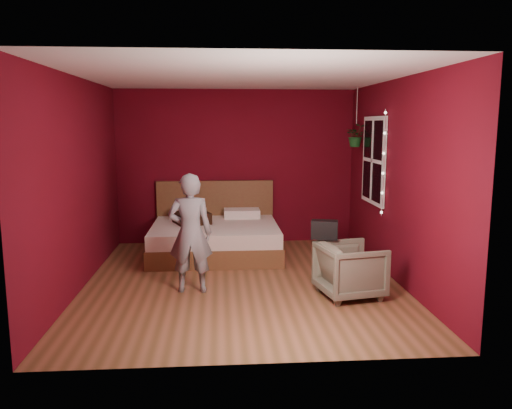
% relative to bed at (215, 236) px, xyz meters
% --- Properties ---
extents(floor, '(4.50, 4.50, 0.00)m').
position_rel_bed_xyz_m(floor, '(0.35, -1.46, -0.28)').
color(floor, brown).
rests_on(floor, ground).
extents(room_walls, '(4.04, 4.54, 2.62)m').
position_rel_bed_xyz_m(room_walls, '(0.35, -1.46, 1.40)').
color(room_walls, '#5A0917').
rests_on(room_walls, ground).
extents(window, '(0.05, 0.97, 1.27)m').
position_rel_bed_xyz_m(window, '(2.32, -0.56, 1.22)').
color(window, white).
rests_on(window, room_walls).
extents(fairy_lights, '(0.04, 0.04, 1.45)m').
position_rel_bed_xyz_m(fairy_lights, '(2.29, -1.08, 1.22)').
color(fairy_lights, silver).
rests_on(fairy_lights, room_walls).
extents(bed, '(1.96, 1.67, 1.08)m').
position_rel_bed_xyz_m(bed, '(0.00, 0.00, 0.00)').
color(bed, brown).
rests_on(bed, ground).
extents(person, '(0.54, 0.36, 1.45)m').
position_rel_bed_xyz_m(person, '(-0.28, -1.77, 0.45)').
color(person, slate).
rests_on(person, ground).
extents(armchair, '(0.82, 0.81, 0.64)m').
position_rel_bed_xyz_m(armchair, '(1.61, -2.09, 0.04)').
color(armchair, '#696753').
rests_on(armchair, ground).
extents(handbag, '(0.35, 0.24, 0.23)m').
position_rel_bed_xyz_m(handbag, '(1.35, -1.82, 0.47)').
color(handbag, black).
rests_on(handbag, armchair).
extents(throw_pillow, '(0.64, 0.64, 0.18)m').
position_rel_bed_xyz_m(throw_pillow, '(-0.36, 0.02, 0.30)').
color(throw_pillow, black).
rests_on(throw_pillow, bed).
extents(hanging_plant, '(0.34, 0.31, 0.93)m').
position_rel_bed_xyz_m(hanging_plant, '(2.23, 0.10, 1.57)').
color(hanging_plant, silver).
rests_on(hanging_plant, room_walls).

